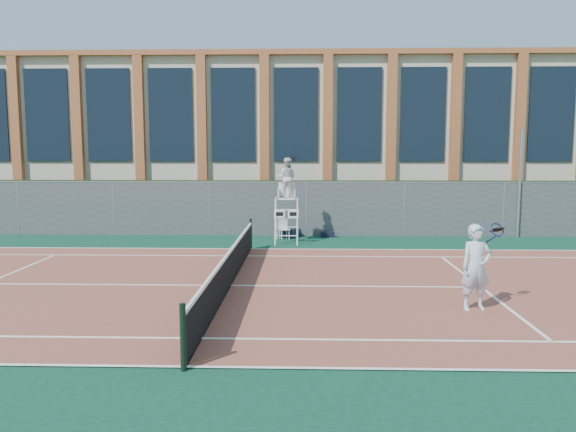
{
  "coord_description": "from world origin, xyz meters",
  "views": [
    {
      "loc": [
        1.9,
        -14.08,
        3.46
      ],
      "look_at": [
        1.4,
        3.0,
        1.49
      ],
      "focal_mm": 35.0,
      "sensor_mm": 36.0,
      "label": 1
    }
  ],
  "objects_px": {
    "umpire_chair": "(287,180)",
    "tennis_player": "(476,267)",
    "steel_pole": "(520,184)",
    "plastic_chair": "(284,227)"
  },
  "relations": [
    {
      "from": "steel_pole",
      "to": "tennis_player",
      "type": "relative_size",
      "value": 2.32
    },
    {
      "from": "tennis_player",
      "to": "umpire_chair",
      "type": "bearing_deg",
      "value": 115.76
    },
    {
      "from": "steel_pole",
      "to": "tennis_player",
      "type": "xyz_separation_m",
      "value": [
        -4.93,
        -10.75,
        -1.21
      ]
    },
    {
      "from": "umpire_chair",
      "to": "tennis_player",
      "type": "distance_m",
      "value": 10.19
    },
    {
      "from": "steel_pole",
      "to": "umpire_chair",
      "type": "relative_size",
      "value": 1.33
    },
    {
      "from": "umpire_chair",
      "to": "tennis_player",
      "type": "relative_size",
      "value": 1.74
    },
    {
      "from": "plastic_chair",
      "to": "umpire_chair",
      "type": "bearing_deg",
      "value": -79.51
    },
    {
      "from": "plastic_chair",
      "to": "tennis_player",
      "type": "relative_size",
      "value": 0.43
    },
    {
      "from": "steel_pole",
      "to": "tennis_player",
      "type": "bearing_deg",
      "value": -114.65
    },
    {
      "from": "plastic_chair",
      "to": "steel_pole",
      "type": "bearing_deg",
      "value": 5.01
    }
  ]
}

